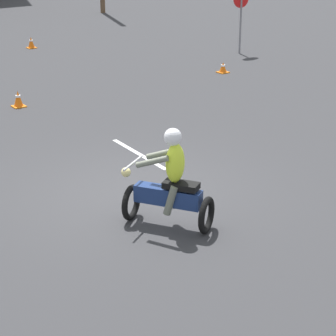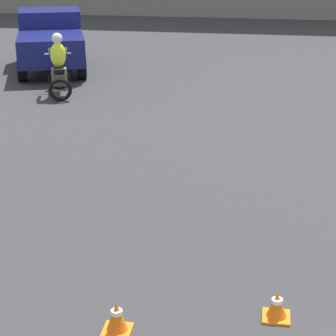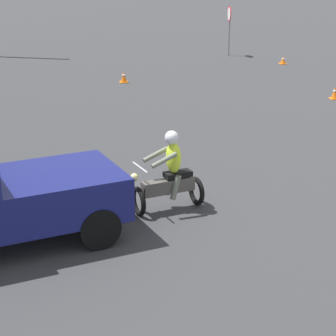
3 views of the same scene
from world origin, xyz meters
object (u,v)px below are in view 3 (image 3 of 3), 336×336
object	(u,v)px
stop_sign	(229,21)
motorcycle_rider_background	(170,176)
traffic_cone_far_right	(335,93)
traffic_cone_near_right	(283,60)
traffic_cone_mid_left	(124,77)

from	to	relation	value
stop_sign	motorcycle_rider_background	bearing A→B (deg)	164.68
stop_sign	traffic_cone_far_right	distance (m)	9.55
traffic_cone_near_right	traffic_cone_far_right	size ratio (longest dim) A/B	0.79
motorcycle_rider_background	traffic_cone_far_right	distance (m)	11.40
traffic_cone_near_right	traffic_cone_far_right	distance (m)	6.83
stop_sign	traffic_cone_near_right	bearing A→B (deg)	-141.07
traffic_cone_mid_left	motorcycle_rider_background	bearing A→B (deg)	-178.93
traffic_cone_near_right	traffic_cone_mid_left	bearing A→B (deg)	113.73
traffic_cone_mid_left	traffic_cone_far_right	xyz separation A→B (m)	(-3.65, -7.08, 0.00)
stop_sign	traffic_cone_near_right	size ratio (longest dim) A/B	6.83
traffic_cone_near_right	traffic_cone_mid_left	distance (m)	7.90
motorcycle_rider_background	traffic_cone_mid_left	world-z (taller)	motorcycle_rider_background
motorcycle_rider_background	traffic_cone_near_right	world-z (taller)	motorcycle_rider_background
motorcycle_rider_background	traffic_cone_far_right	xyz separation A→B (m)	(9.09, -6.85, -0.52)
traffic_cone_near_right	traffic_cone_mid_left	size ratio (longest dim) A/B	0.80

